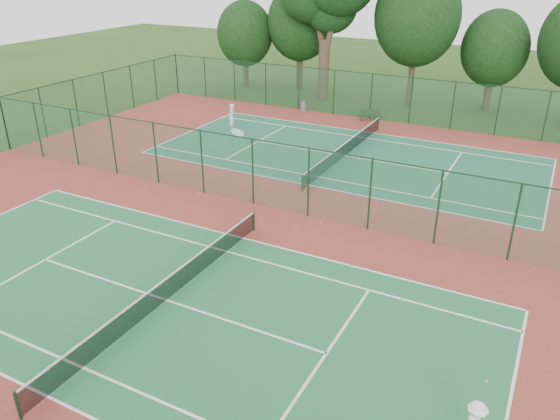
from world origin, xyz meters
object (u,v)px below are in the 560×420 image
Objects in this scene: bench at (369,115)px; kit_bag at (238,133)px; trash_bin at (303,107)px; player_far at (231,118)px.

bench is 10.50m from kit_bag.
trash_bin is 7.86m from kit_bag.
player_far reaches higher than trash_bin.
kit_bag is (0.84, -0.57, -0.83)m from player_far.
trash_bin is 0.98× the size of kit_bag.
bench is 1.69× the size of kit_bag.
kit_bag is at bearing 38.55° from player_far.
bench is (7.86, 7.24, -0.53)m from player_far.
bench is at bearing 0.85° from trash_bin.
trash_bin is at bearing 157.64° from bench.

